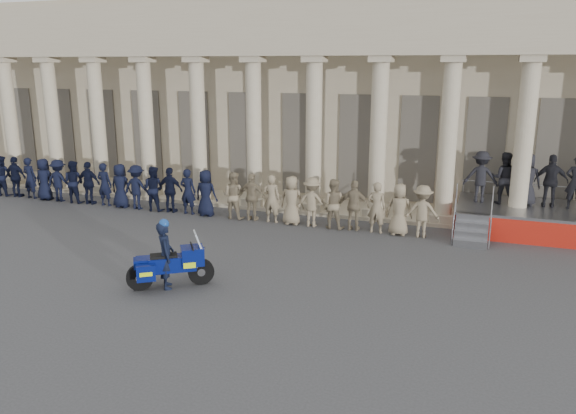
# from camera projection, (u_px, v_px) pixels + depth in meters

# --- Properties ---
(ground) EXTENTS (90.00, 90.00, 0.00)m
(ground) POSITION_uv_depth(u_px,v_px,m) (189.00, 275.00, 16.38)
(ground) COLOR #3B3B3D
(ground) RESTS_ON ground
(building) EXTENTS (40.00, 12.50, 9.00)m
(building) POSITION_uv_depth(u_px,v_px,m) (329.00, 93.00, 28.69)
(building) COLOR tan
(building) RESTS_ON ground
(officer_rank) EXTENTS (21.88, 0.71, 1.88)m
(officer_rank) POSITION_uv_depth(u_px,v_px,m) (163.00, 189.00, 23.23)
(officer_rank) COLOR black
(officer_rank) RESTS_ON ground
(reviewing_stand) EXTENTS (4.68, 4.38, 2.87)m
(reviewing_stand) POSITION_uv_depth(u_px,v_px,m) (517.00, 188.00, 20.43)
(reviewing_stand) COLOR gray
(reviewing_stand) RESTS_ON ground
(motorcycle) EXTENTS (2.05, 1.67, 1.53)m
(motorcycle) POSITION_uv_depth(u_px,v_px,m) (171.00, 264.00, 15.39)
(motorcycle) COLOR black
(motorcycle) RESTS_ON ground
(rider) EXTENTS (0.76, 0.82, 1.97)m
(rider) POSITION_uv_depth(u_px,v_px,m) (166.00, 254.00, 15.28)
(rider) COLOR black
(rider) RESTS_ON ground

